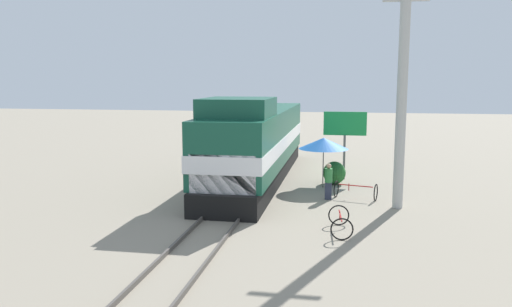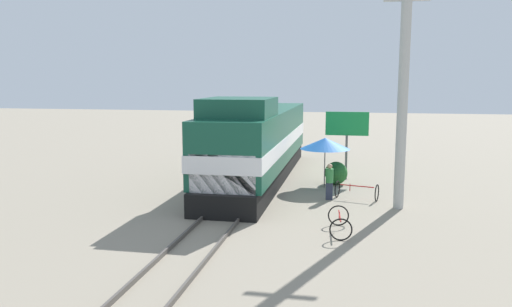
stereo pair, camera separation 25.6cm
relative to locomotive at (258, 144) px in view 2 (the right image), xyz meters
name	(u,v)px [view 2 (the right image)]	position (x,y,z in m)	size (l,w,h in m)	color
ground_plane	(245,194)	(0.00, -3.24, -1.98)	(120.00, 120.00, 0.00)	gray
rail_near	(230,192)	(-0.72, -3.24, -1.91)	(0.08, 37.87, 0.15)	#4C4742
rail_far	(260,193)	(0.72, -3.24, -1.91)	(0.08, 37.87, 0.15)	#4C4742
locomotive	(258,144)	(0.00, 0.00, 0.00)	(3.13, 16.48, 4.53)	black
utility_pole	(403,91)	(6.81, -4.50, 2.87)	(1.80, 0.42, 9.59)	#B2B2AD
vendor_umbrella	(325,143)	(3.55, -1.04, 0.22)	(2.44, 2.44, 2.48)	#4C4C4C
billboard_sign	(347,128)	(4.57, 1.27, 0.78)	(2.26, 0.12, 3.63)	#595959
shrub_cluster	(336,173)	(4.09, -0.14, -1.40)	(1.17, 1.17, 1.17)	#236028
person_bystander	(329,180)	(3.91, -3.55, -1.11)	(0.34, 0.34, 1.63)	#2D3347
bicycle	(357,191)	(5.11, -3.27, -1.59)	(1.97, 1.20, 0.77)	black
bicycle_spare	(340,222)	(4.49, -8.41, -1.59)	(0.90, 1.84, 0.77)	black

